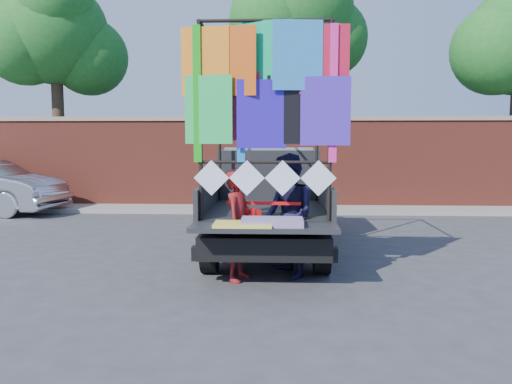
{
  "coord_description": "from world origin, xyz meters",
  "views": [
    {
      "loc": [
        0.36,
        -7.24,
        1.96
      ],
      "look_at": [
        0.05,
        -0.1,
        1.21
      ],
      "focal_mm": 35.0,
      "sensor_mm": 36.0,
      "label": 1
    }
  ],
  "objects": [
    {
      "name": "ground",
      "position": [
        0.0,
        0.0,
        0.0
      ],
      "size": [
        90.0,
        90.0,
        0.0
      ],
      "primitive_type": "plane",
      "color": "#38383A",
      "rests_on": "ground"
    },
    {
      "name": "brick_wall",
      "position": [
        0.0,
        7.0,
        1.33
      ],
      "size": [
        30.0,
        0.45,
        2.61
      ],
      "color": "brown",
      "rests_on": "ground"
    },
    {
      "name": "curb",
      "position": [
        0.0,
        6.3,
        0.06
      ],
      "size": [
        30.0,
        1.2,
        0.12
      ],
      "primitive_type": "cube",
      "color": "gray",
      "rests_on": "ground"
    },
    {
      "name": "tree_left",
      "position": [
        -6.48,
        8.12,
        5.12
      ],
      "size": [
        4.2,
        3.3,
        7.05
      ],
      "color": "#38281C",
      "rests_on": "ground"
    },
    {
      "name": "tree_mid",
      "position": [
        1.02,
        8.12,
        5.7
      ],
      "size": [
        4.2,
        3.3,
        7.73
      ],
      "color": "#38281C",
      "rests_on": "ground"
    },
    {
      "name": "pickup_truck",
      "position": [
        0.19,
        2.15,
        0.89
      ],
      "size": [
        2.23,
        5.6,
        3.52
      ],
      "color": "black",
      "rests_on": "ground"
    },
    {
      "name": "woman",
      "position": [
        -0.18,
        -0.42,
        0.77
      ],
      "size": [
        0.52,
        0.65,
        1.55
      ],
      "primitive_type": "imported",
      "rotation": [
        0.0,
        0.0,
        1.28
      ],
      "color": "maroon",
      "rests_on": "ground"
    },
    {
      "name": "man",
      "position": [
        0.51,
        -0.23,
        0.89
      ],
      "size": [
        0.95,
        1.05,
        1.77
      ],
      "primitive_type": "imported",
      "rotation": [
        0.0,
        0.0,
        -1.18
      ],
      "color": "#181638",
      "rests_on": "ground"
    },
    {
      "name": "streamer_bundle",
      "position": [
        0.05,
        -0.34,
        0.87
      ],
      "size": [
        1.04,
        0.12,
        0.71
      ],
      "color": "red",
      "rests_on": "ground"
    }
  ]
}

